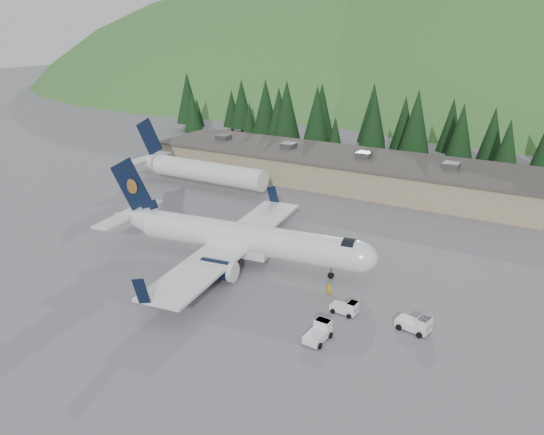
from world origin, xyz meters
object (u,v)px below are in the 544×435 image
at_px(baggage_tug_a, 346,308).
at_px(baggage_tug_b, 416,324).
at_px(airliner, 239,238).
at_px(terminal_building, 337,168).
at_px(baggage_tug_c, 319,332).
at_px(second_airliner, 195,169).
at_px(ramp_worker, 329,290).

distance_m(baggage_tug_a, baggage_tug_b, 6.93).
relative_size(airliner, terminal_building, 0.49).
distance_m(baggage_tug_b, terminal_building, 50.47).
bearing_deg(baggage_tug_c, second_airliner, 53.86).
bearing_deg(second_airliner, airliner, -42.79).
relative_size(baggage_tug_c, terminal_building, 0.04).
height_order(baggage_tug_a, terminal_building, terminal_building).
xyz_separation_m(baggage_tug_a, ramp_worker, (-2.97, 2.26, 0.16)).
bearing_deg(baggage_tug_b, baggage_tug_a, -167.81).
bearing_deg(second_airliner, baggage_tug_c, -39.41).
bearing_deg(airliner, baggage_tug_a, -24.42).
relative_size(baggage_tug_a, baggage_tug_b, 0.82).
bearing_deg(terminal_building, ramp_worker, -67.32).
bearing_deg(baggage_tug_c, airliner, 59.77).
relative_size(second_airliner, baggage_tug_c, 8.76).
height_order(terminal_building, ramp_worker, terminal_building).
xyz_separation_m(airliner, ramp_worker, (13.00, -2.55, -2.30)).
bearing_deg(terminal_building, second_airliner, -141.22).
xyz_separation_m(baggage_tug_b, ramp_worker, (-9.89, 1.99, 0.05)).
bearing_deg(airliner, baggage_tug_b, -18.89).
relative_size(baggage_tug_b, terminal_building, 0.05).
bearing_deg(airliner, ramp_worker, -18.77).
bearing_deg(baggage_tug_b, terminal_building, 132.19).
distance_m(baggage_tug_c, ramp_worker, 8.17).
distance_m(baggage_tug_a, ramp_worker, 3.73).
bearing_deg(baggage_tug_c, baggage_tug_b, -48.48).
relative_size(baggage_tug_b, baggage_tug_c, 1.06).
distance_m(second_airliner, baggage_tug_b, 53.93).
relative_size(second_airliner, baggage_tug_b, 8.25).
distance_m(airliner, terminal_building, 38.35).
bearing_deg(baggage_tug_a, second_airliner, 149.13).
relative_size(baggage_tug_b, ramp_worker, 2.09).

